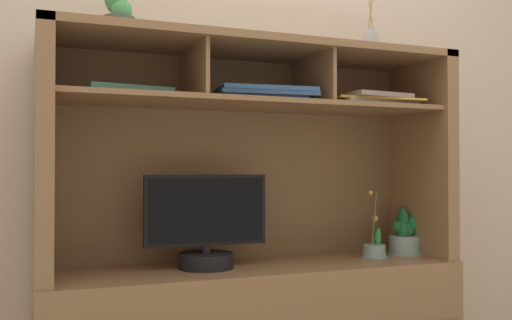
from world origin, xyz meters
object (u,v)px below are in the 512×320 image
Objects in this scene: potted_fern at (405,238)px; diffuser_bottle at (370,43)px; magazine_stack_right at (368,101)px; magazine_stack_left at (124,92)px; media_console at (255,282)px; potted_succulent at (119,13)px; tv_monitor at (206,229)px; potted_orchid at (374,249)px; magazine_stack_centre at (263,95)px.

diffuser_bottle is at bearing -171.97° from potted_fern.
magazine_stack_right is at bearing -137.83° from diffuser_bottle.
diffuser_bottle is at bearing -0.81° from magazine_stack_left.
media_console is 1.19m from potted_succulent.
potted_orchid is at bearing 0.55° from tv_monitor.
tv_monitor is at bearing -178.02° from potted_fern.
media_console is 8.01× the size of potted_fern.
potted_fern is at bearing 14.54° from magazine_stack_right.
potted_succulent is at bearing 179.11° from media_console.
media_console is 0.92m from magazine_stack_right.
media_console is at bearing 3.31° from tv_monitor.
diffuser_bottle is (0.53, 0.03, 0.26)m from magazine_stack_centre.
magazine_stack_right is (-0.05, -0.04, 0.65)m from potted_orchid.
media_console reaches higher than magazine_stack_right.
media_console reaches higher than potted_orchid.
potted_succulent is (-1.07, 0.05, 0.29)m from magazine_stack_right.
potted_fern is (0.18, 0.03, 0.04)m from potted_orchid.
magazine_stack_centre is at bearing -7.15° from tv_monitor.
potted_fern is (0.96, 0.03, -0.08)m from tv_monitor.
potted_succulent reaches higher than magazine_stack_left.
potted_fern is 0.96m from magazine_stack_centre.
magazine_stack_left is at bearing 179.19° from diffuser_bottle.
tv_monitor is 1.66× the size of potted_orchid.
tv_monitor is 1.44× the size of magazine_stack_left.
potted_fern is at bearing 1.98° from tv_monitor.
magazine_stack_left is 1.12m from diffuser_bottle.
potted_orchid is 0.92m from diffuser_bottle.
potted_orchid is at bearing 8.08° from diffuser_bottle.
potted_succulent reaches higher than potted_fern.
media_console reaches higher than magazine_stack_left.
magazine_stack_centre is (-0.55, -0.04, 0.65)m from potted_orchid.
magazine_stack_centre is 1.45× the size of diffuser_bottle.
magazine_stack_right reaches higher than potted_fern.
diffuser_bottle is 1.10m from potted_succulent.
potted_orchid is (0.78, 0.01, -0.12)m from tv_monitor.
diffuser_bottle reaches higher than magazine_stack_right.
potted_orchid is 1.51× the size of potted_succulent.
magazine_stack_centre is (-0.73, -0.06, 0.62)m from potted_fern.
tv_monitor reaches higher than potted_fern.
potted_succulent is at bearing 179.16° from magazine_stack_left.
diffuser_bottle reaches higher than tv_monitor.
magazine_stack_right is (-0.23, -0.06, 0.61)m from potted_fern.
potted_orchid is at bearing 34.05° from magazine_stack_right.
magazine_stack_left is at bearing 177.36° from magazine_stack_right.
diffuser_bottle reaches higher than magazine_stack_centre.
magazine_stack_right is at bearing 0.14° from magazine_stack_centre.
potted_fern is at bearing 0.55° from potted_succulent.
potted_fern is 0.62× the size of magazine_stack_left.
magazine_stack_left is at bearing -0.84° from potted_succulent.
diffuser_bottle is at bearing 42.17° from magazine_stack_right.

